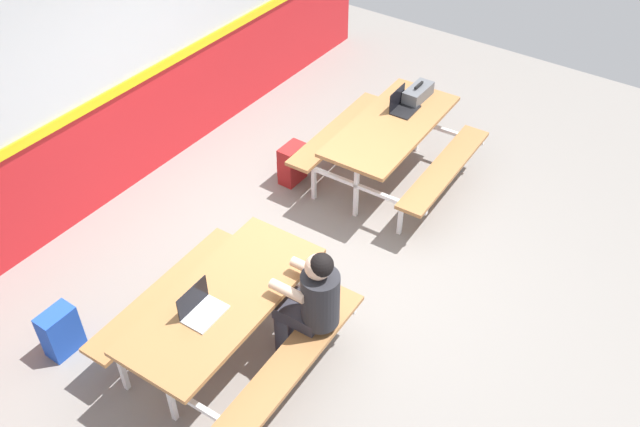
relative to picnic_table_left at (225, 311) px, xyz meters
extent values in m
cube|color=gray|center=(1.40, 0.10, -0.58)|extent=(10.00, 10.00, 0.02)
cube|color=red|center=(1.40, 2.44, -0.02)|extent=(8.00, 0.12, 1.10)
cube|color=yellow|center=(1.40, 2.38, 0.58)|extent=(8.00, 0.03, 0.10)
cube|color=silver|center=(1.40, 2.44, 1.33)|extent=(6.72, 0.12, 1.40)
cube|color=#9E6B3D|center=(0.00, 0.00, 0.15)|extent=(1.76, 0.81, 0.04)
cube|color=#9E6B3D|center=(0.02, -0.63, -0.14)|extent=(1.65, 0.34, 0.04)
cube|color=#9E6B3D|center=(-0.02, 0.63, -0.14)|extent=(1.65, 0.34, 0.04)
cube|color=white|center=(-0.69, -0.02, -0.22)|extent=(0.04, 0.04, 0.70)
cube|color=white|center=(-0.69, -0.02, -0.18)|extent=(0.10, 1.55, 0.04)
cube|color=white|center=(-0.70, 0.48, -0.37)|extent=(0.04, 0.04, 0.41)
cube|color=white|center=(0.69, 0.02, -0.22)|extent=(0.04, 0.04, 0.70)
cube|color=white|center=(0.69, 0.02, -0.18)|extent=(0.10, 1.55, 0.04)
cube|color=white|center=(0.70, -0.48, -0.37)|extent=(0.04, 0.04, 0.41)
cube|color=white|center=(0.67, 0.53, -0.37)|extent=(0.04, 0.04, 0.41)
cube|color=#9E6B3D|center=(2.80, 0.16, 0.15)|extent=(1.76, 0.81, 0.04)
cube|color=#9E6B3D|center=(2.82, -0.47, -0.14)|extent=(1.65, 0.34, 0.04)
cube|color=#9E6B3D|center=(2.77, 0.80, -0.14)|extent=(1.65, 0.34, 0.04)
cube|color=white|center=(2.11, 0.14, -0.22)|extent=(0.04, 0.04, 0.70)
cube|color=white|center=(2.11, 0.14, -0.18)|extent=(0.10, 1.55, 0.04)
cube|color=white|center=(2.13, -0.37, -0.37)|extent=(0.04, 0.04, 0.41)
cube|color=white|center=(2.09, 0.65, -0.37)|extent=(0.04, 0.04, 0.41)
cube|color=white|center=(3.48, 0.19, -0.22)|extent=(0.04, 0.04, 0.70)
cube|color=white|center=(3.48, 0.19, -0.18)|extent=(0.10, 1.55, 0.04)
cube|color=white|center=(3.50, -0.32, -0.37)|extent=(0.04, 0.04, 0.41)
cube|color=white|center=(3.46, 0.70, -0.37)|extent=(0.04, 0.04, 0.41)
cylinder|color=#2D2D38|center=(0.30, -0.30, -0.35)|extent=(0.11, 0.11, 0.45)
cylinder|color=#2D2D38|center=(0.48, -0.29, -0.35)|extent=(0.11, 0.11, 0.45)
cube|color=#2D2D38|center=(0.39, -0.45, -0.06)|extent=(0.31, 0.39, 0.12)
cylinder|color=#26262B|center=(0.40, -0.62, 0.18)|extent=(0.30, 0.30, 0.48)
cylinder|color=beige|center=(0.25, -0.43, 0.27)|extent=(0.09, 0.30, 0.08)
cylinder|color=beige|center=(0.53, -0.42, 0.27)|extent=(0.09, 0.30, 0.08)
sphere|color=beige|center=(0.40, -0.60, 0.51)|extent=(0.20, 0.20, 0.20)
sphere|color=black|center=(0.40, -0.63, 0.54)|extent=(0.18, 0.18, 0.18)
cube|color=silver|center=(-0.21, -0.01, 0.17)|extent=(0.33, 0.23, 0.01)
cube|color=black|center=(-0.22, 0.10, 0.29)|extent=(0.32, 0.02, 0.21)
cube|color=black|center=(3.09, 0.17, 0.17)|extent=(0.33, 0.23, 0.01)
cube|color=black|center=(3.09, 0.28, 0.29)|extent=(0.32, 0.02, 0.21)
cube|color=#595B60|center=(3.38, 0.18, 0.24)|extent=(0.40, 0.18, 0.14)
cube|color=black|center=(3.38, 0.18, 0.33)|extent=(0.16, 0.02, 0.02)
cube|color=#1E47B2|center=(-0.73, 1.19, -0.35)|extent=(0.30, 0.18, 0.44)
cube|color=#1E47B2|center=(-0.73, 1.30, -0.42)|extent=(0.21, 0.04, 0.19)
cube|color=maroon|center=(2.21, 1.02, -0.35)|extent=(0.30, 0.18, 0.44)
cube|color=maroon|center=(2.21, 1.13, -0.42)|extent=(0.21, 0.04, 0.19)
camera|label=1|loc=(-2.47, -2.63, 4.04)|focal=38.48mm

